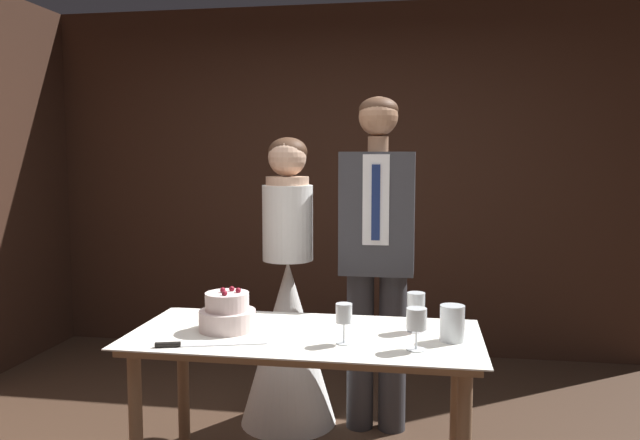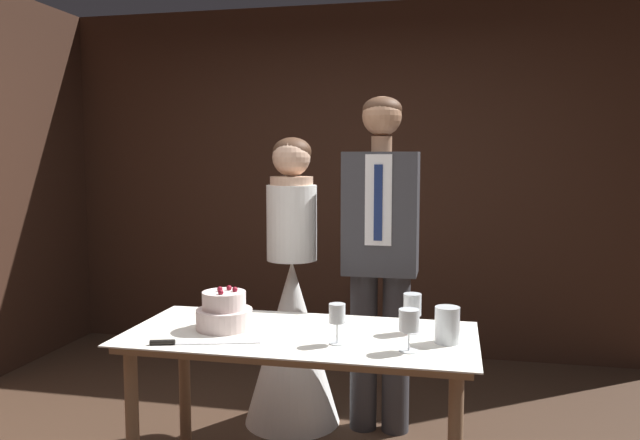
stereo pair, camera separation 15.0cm
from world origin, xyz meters
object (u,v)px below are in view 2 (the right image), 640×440
wine_glass_far (409,322)px  groom (381,247)px  cake_knife (184,343)px  wine_glass_middle (337,315)px  wine_glass_near (412,307)px  cake_table (300,354)px  bride (292,319)px  hurricane_candle (447,326)px  tiered_cake (224,312)px

wine_glass_far → groom: 1.00m
cake_knife → wine_glass_middle: 0.63m
wine_glass_far → wine_glass_middle: bearing=172.8°
wine_glass_middle → wine_glass_near: bearing=38.5°
wine_glass_near → wine_glass_middle: bearing=-141.5°
cake_table → cake_knife: size_ratio=3.47×
cake_table → cake_knife: cake_knife is taller
wine_glass_far → bride: size_ratio=0.10×
wine_glass_near → hurricane_candle: bearing=-38.4°
bride → wine_glass_near: bearing=-44.2°
cake_table → groom: groom is taller
tiered_cake → wine_glass_middle: tiered_cake is taller
wine_glass_far → hurricane_candle: 0.21m
tiered_cake → hurricane_candle: size_ratio=1.66×
wine_glass_near → wine_glass_far: bearing=-88.9°
wine_glass_far → groom: groom is taller
cake_table → wine_glass_far: wine_glass_far is taller
hurricane_candle → cake_knife: bearing=-166.6°
cake_table → tiered_cake: (-0.34, 0.00, 0.17)m
cake_table → groom: 0.92m
wine_glass_near → wine_glass_middle: size_ratio=1.03×
cake_table → bride: size_ratio=0.92×
wine_glass_middle → cake_knife: bearing=-167.1°
wine_glass_near → groom: (-0.22, 0.70, 0.15)m
wine_glass_near → wine_glass_middle: wine_glass_near is taller
tiered_cake → bride: bearing=83.3°
cake_knife → hurricane_candle: size_ratio=2.89×
cake_table → wine_glass_near: 0.52m
cake_table → bride: 0.85m
cake_table → cake_knife: bearing=-148.5°
cake_knife → groom: groom is taller
bride → cake_table: bearing=-72.9°
cake_table → wine_glass_far: size_ratio=8.97×
cake_table → hurricane_candle: size_ratio=10.04×
bride → groom: groom is taller
groom → wine_glass_near: bearing=-72.6°
groom → tiered_cake: bearing=-126.3°
cake_knife → hurricane_candle: (1.03, 0.25, 0.06)m
wine_glass_near → bride: bearing=135.8°
hurricane_candle → wine_glass_near: bearing=141.6°
wine_glass_near → cake_table: bearing=-166.9°
wine_glass_near → wine_glass_far: wine_glass_near is taller
wine_glass_middle → groom: groom is taller
hurricane_candle → tiered_cake: bearing=179.4°
wine_glass_far → tiered_cake: bearing=169.2°
cake_knife → wine_glass_near: 0.96m
wine_glass_far → groom: (-0.22, 0.96, 0.15)m
wine_glass_near → hurricane_candle: wine_glass_near is taller
tiered_cake → bride: (0.09, 0.80, -0.23)m
tiered_cake → wine_glass_middle: size_ratio=1.49×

